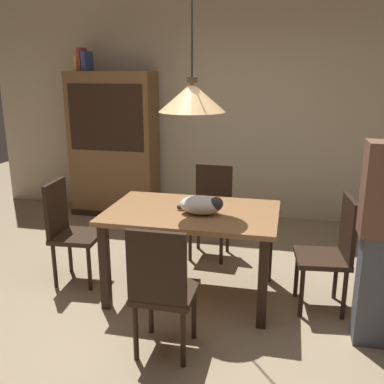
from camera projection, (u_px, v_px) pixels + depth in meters
ground at (172, 315)px, 3.42m from camera, size 10.00×10.00×0.00m
back_wall at (226, 104)px, 5.52m from camera, size 6.40×0.10×2.90m
dining_table at (192, 222)px, 3.59m from camera, size 1.40×0.90×0.75m
chair_left_side at (68, 227)px, 3.86m from camera, size 0.43×0.43×0.93m
chair_near_front at (162, 287)px, 2.80m from camera, size 0.40×0.40×0.93m
chair_far_back at (211, 207)px, 4.45m from camera, size 0.42×0.42×0.93m
chair_right_side at (333, 249)px, 3.39m from camera, size 0.44×0.44×0.93m
cat_sleeping at (202, 205)px, 3.45m from camera, size 0.39×0.23×0.16m
pendant_lamp at (192, 97)px, 3.32m from camera, size 0.52×0.52×1.30m
hutch_bookcase at (114, 148)px, 5.66m from camera, size 1.12×0.45×1.85m
book_yellow_short at (78, 64)px, 5.47m from camera, size 0.04×0.20×0.18m
book_red_tall at (82, 60)px, 5.44m from camera, size 0.04×0.22×0.28m
book_blue_wide at (87, 61)px, 5.43m from camera, size 0.06×0.24×0.24m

